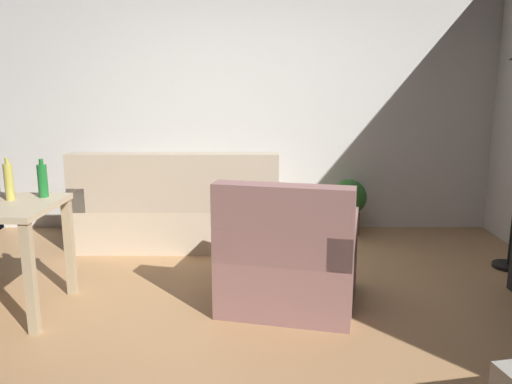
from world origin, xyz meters
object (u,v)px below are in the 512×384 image
Objects in this scene: armchair at (290,261)px; bottle_green at (44,180)px; bottle_squat at (11,181)px; couch at (180,213)px; potted_plant at (350,203)px.

armchair is 3.98× the size of bottle_green.
bottle_squat reaches higher than bottle_green.
couch is 1.69m from armchair.
couch is at bearing -41.97° from armchair.
bottle_green is at bearing 10.04° from armchair.
bottle_green is (-1.71, 0.09, 0.56)m from armchair.
potted_plant is at bearing 33.61° from bottle_green.
potted_plant is 1.98× the size of bottle_squat.
potted_plant is 2.95m from bottle_green.
bottle_green is at bearing 25.30° from bottle_squat.
armchair is 1.80m from bottle_green.
bottle_green reaches higher than armchair.
potted_plant is 2.13× the size of bottle_green.
couch is 6.51× the size of bottle_squat.
armchair is at bearing -112.67° from potted_plant.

